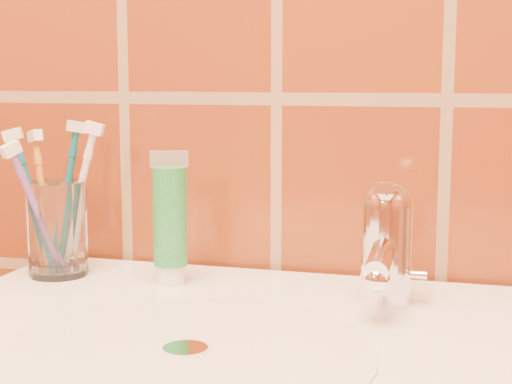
% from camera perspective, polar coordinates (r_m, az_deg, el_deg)
% --- Properties ---
extents(glass_tumbler, '(0.08, 0.08, 0.10)m').
position_cam_1_polar(glass_tumbler, '(0.88, -14.25, -2.60)').
color(glass_tumbler, white).
rests_on(glass_tumbler, pedestal_sink).
extents(toothpaste_tube, '(0.04, 0.04, 0.14)m').
position_cam_1_polar(toothpaste_tube, '(0.82, -6.26, -2.19)').
color(toothpaste_tube, white).
rests_on(toothpaste_tube, pedestal_sink).
extents(faucet, '(0.05, 0.11, 0.12)m').
position_cam_1_polar(faucet, '(0.75, 9.42, -3.40)').
color(faucet, white).
rests_on(faucet, pedestal_sink).
extents(toothbrush_0, '(0.09, 0.08, 0.18)m').
position_cam_1_polar(toothbrush_0, '(0.88, -12.84, -0.52)').
color(toothbrush_0, white).
rests_on(toothbrush_0, glass_tumbler).
extents(toothbrush_1, '(0.08, 0.09, 0.18)m').
position_cam_1_polar(toothbrush_1, '(0.89, -13.64, -0.40)').
color(toothbrush_1, '#0B5C62').
rests_on(toothbrush_1, glass_tumbler).
extents(toothbrush_2, '(0.10, 0.09, 0.17)m').
position_cam_1_polar(toothbrush_2, '(0.87, -15.75, -0.85)').
color(toothbrush_2, '#0D6075').
rests_on(toothbrush_2, glass_tumbler).
extents(toothbrush_3, '(0.10, 0.14, 0.17)m').
position_cam_1_polar(toothbrush_3, '(0.86, -15.58, -1.44)').
color(toothbrush_3, '#79499D').
rests_on(toothbrush_3, glass_tumbler).
extents(toothbrush_4, '(0.09, 0.09, 0.17)m').
position_cam_1_polar(toothbrush_4, '(0.89, -15.22, -0.80)').
color(toothbrush_4, orange).
rests_on(toothbrush_4, glass_tumbler).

